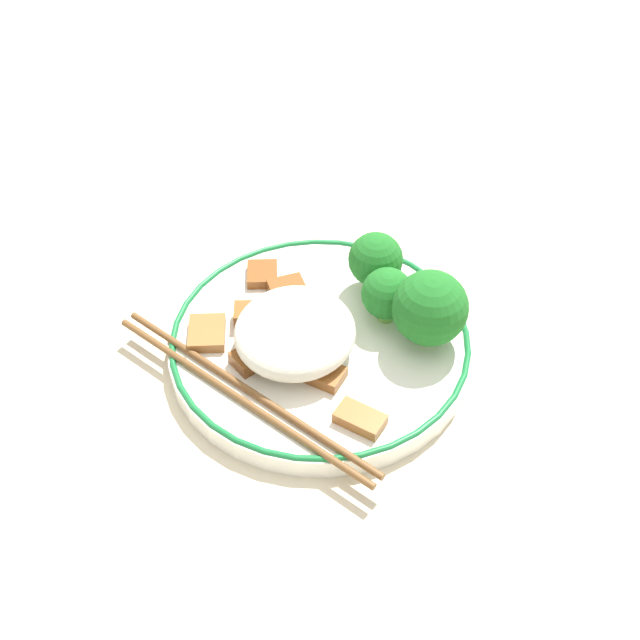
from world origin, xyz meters
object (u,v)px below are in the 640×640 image
plate (320,344)px  broccoli_back_right (376,260)px  broccoli_back_center (387,294)px  broccoli_back_left (430,308)px  chopsticks (243,394)px

plate → broccoli_back_right: (0.02, 0.07, 0.04)m
plate → broccoli_back_center: size_ratio=4.99×
broccoli_back_center → broccoli_back_right: bearing=122.1°
broccoli_back_left → chopsticks: 0.15m
broccoli_back_left → chopsticks: bearing=-137.9°
broccoli_back_left → chopsticks: (-0.11, -0.10, -0.03)m
broccoli_back_left → broccoli_back_center: 0.04m
broccoli_back_right → plate: bearing=-108.4°
broccoli_back_right → chopsticks: (-0.06, -0.14, -0.03)m
chopsticks → broccoli_back_left: bearing=42.1°
plate → broccoli_back_right: 0.08m
broccoli_back_center → chopsticks: 0.13m
plate → broccoli_back_left: bearing=19.1°
broccoli_back_left → broccoli_back_right: 0.07m
broccoli_back_right → chopsticks: bearing=-111.5°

